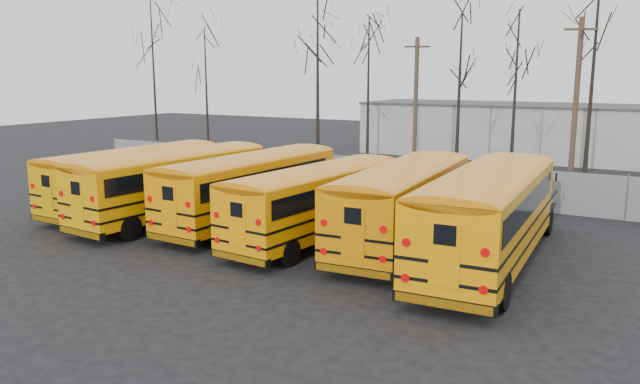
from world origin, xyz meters
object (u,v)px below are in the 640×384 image
Objects in this scene: bus_c at (254,183)px; bus_f at (490,209)px; bus_a at (137,173)px; bus_d at (320,196)px; bus_e at (405,198)px; utility_pole_right at (576,107)px; utility_pole_left at (416,107)px; bus_b at (177,179)px.

bus_f reaches higher than bus_c.
bus_f reaches higher than bus_a.
bus_d is 0.88× the size of bus_f.
bus_a is 6.55m from bus_c.
bus_e is 14.10m from utility_pole_right.
utility_pole_right reaches higher than bus_e.
utility_pole_left is at bearing 86.70° from bus_c.
bus_d is (3.73, -0.85, -0.09)m from bus_c.
bus_e is 0.94× the size of bus_f.
bus_d is at bearing 176.22° from bus_f.
bus_a is 0.95× the size of bus_e.
bus_c is (3.49, 1.00, -0.01)m from bus_b.
bus_c is at bearing 176.30° from bus_e.
bus_a is 0.89× the size of bus_f.
bus_c is 1.22× the size of utility_pole_right.
utility_pole_left is (8.06, 15.11, 2.63)m from bus_a.
bus_d is (10.27, -0.48, -0.03)m from bus_a.
bus_a is at bearing 177.73° from bus_e.
bus_e is at bearing 160.95° from bus_f.
utility_pole_left is at bearing 106.19° from bus_e.
bus_f is (3.42, -1.00, 0.12)m from bus_e.
utility_pole_left reaches higher than bus_f.
bus_a is 0.97× the size of bus_c.
bus_d is 6.61m from bus_f.
bus_c is 0.92× the size of bus_f.
utility_pole_left is (-2.21, 15.60, 2.66)m from bus_d.
bus_f is 14.50m from utility_pole_right.
utility_pole_left is (-5.40, 14.72, 2.55)m from bus_e.
bus_e is (6.92, 0.03, 0.03)m from bus_c.
utility_pole_right reaches higher than bus_f.
bus_b is at bearing -178.32° from bus_e.
bus_b is at bearing -173.88° from bus_d.
bus_a is 1.18× the size of utility_pole_right.
bus_c is 1.32× the size of utility_pole_left.
bus_a is at bearing 172.97° from bus_b.
bus_e is at bearing -124.76° from utility_pole_right.
bus_d is 16.09m from utility_pole_right.
bus_a is 16.88m from bus_f.
utility_pole_left is 9.46m from utility_pole_right.
bus_c is 6.92m from bus_e.
bus_d is at bearing -0.48° from bus_a.
utility_pole_left is at bearing 152.73° from utility_pole_right.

